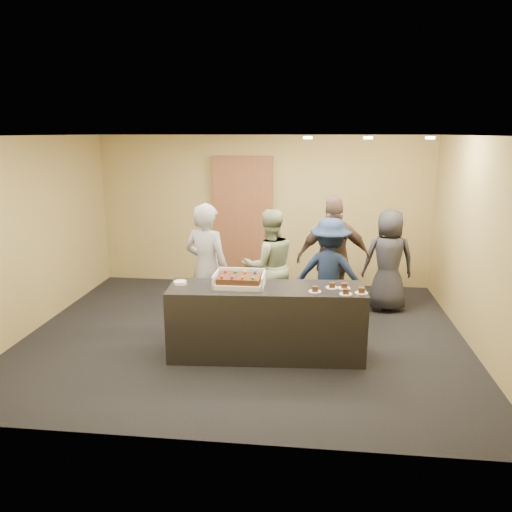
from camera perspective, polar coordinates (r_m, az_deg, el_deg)
name	(u,v)px	position (r m, az deg, el deg)	size (l,w,h in m)	color
room	(244,240)	(6.64, -1.34, 1.86)	(6.04, 6.00, 2.70)	black
serving_counter	(266,322)	(6.26, 1.18, -7.50)	(2.40, 0.70, 0.90)	black
storage_cabinet	(243,222)	(9.07, -1.51, 3.96)	(1.06, 0.15, 2.33)	brown
cake_box	(240,282)	(6.16, -1.88, -3.02)	(0.61, 0.42, 0.18)	white
sheet_cake	(239,279)	(6.12, -1.91, -2.60)	(0.52, 0.36, 0.11)	#381C0C
plate_stack	(180,283)	(6.29, -8.67, -3.03)	(0.16, 0.16, 0.04)	white
slice_a	(315,290)	(5.97, 6.76, -3.87)	(0.15, 0.15, 0.07)	white
slice_b	(332,286)	(6.14, 8.68, -3.42)	(0.15, 0.15, 0.07)	white
slice_c	(346,292)	(5.93, 10.23, -4.12)	(0.15, 0.15, 0.07)	white
slice_d	(344,286)	(6.15, 10.04, -3.45)	(0.15, 0.15, 0.07)	white
slice_e	(361,291)	(6.01, 11.96, -3.96)	(0.15, 0.15, 0.07)	white
person_server_grey	(207,269)	(6.88, -5.62, -1.51)	(0.67, 0.44, 1.83)	#939397
person_sage_man	(269,266)	(7.31, 1.53, -1.14)	(0.81, 0.63, 1.67)	gray
person_navy_man	(330,273)	(7.19, 8.42, -1.93)	(1.02, 0.59, 1.58)	#172541
person_brown_extra	(334,258)	(7.45, 8.87, -0.28)	(1.09, 0.45, 1.86)	brown
person_dark_suit	(388,260)	(8.02, 14.88, -0.50)	(0.79, 0.51, 1.61)	#29282E
ceiling_spotlights	(368,138)	(6.97, 12.69, 13.05)	(1.72, 0.12, 0.03)	#FFEAC6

